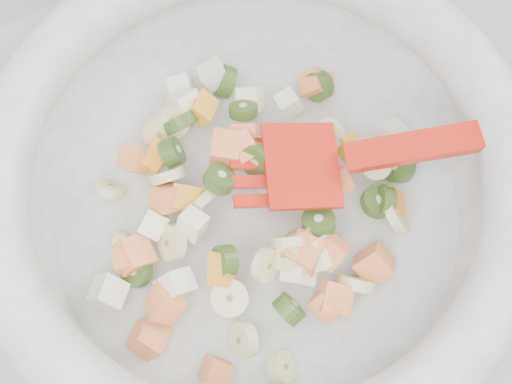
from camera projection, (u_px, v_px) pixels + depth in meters
counter at (300, 311)px, 1.00m from camera, size 2.00×0.60×0.90m
mixing_bowl at (256, 185)px, 0.52m from camera, size 0.46×0.40×0.12m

